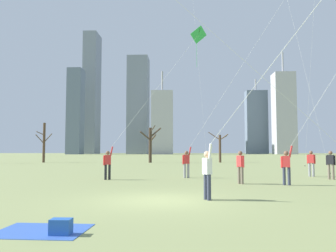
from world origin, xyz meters
The scene contains 19 objects.
ground_plane centered at (0.00, 0.00, 0.00)m, with size 400.00×400.00×0.00m, color #848E56.
kite_flyer_far_back_pink centered at (3.08, 10.14, 4.32)m, with size 11.32×4.42×18.19m.
kite_flyer_midfield_left_orange centered at (4.89, 2.52, 3.28)m, with size 12.76×2.53×12.44m.
kite_flyer_foreground_left_green centered at (-2.40, 8.81, 2.76)m, with size 6.24×5.43×10.63m.
kite_flyer_foreground_right_teal centered at (6.82, 4.18, 3.23)m, with size 9.06×8.04×18.73m.
kite_flyer_midfield_right_red centered at (3.08, -2.05, 3.19)m, with size 7.33×11.14×12.05m.
bystander_strolling_midfield centered at (8.82, 10.59, 0.90)m, with size 0.45×0.34×1.62m.
bystander_far_off_by_trees centered at (3.59, 5.69, 0.90)m, with size 0.35×0.44×1.62m.
bystander_watching_nearby centered at (9.17, 8.55, 0.90)m, with size 0.43×0.36×1.62m.
picnic_spot centered at (-1.81, -4.59, 0.09)m, with size 1.85×1.46×0.31m.
bare_tree_left_of_center centered at (-18.42, 34.76, 2.82)m, with size 2.10×2.59×5.46m.
bare_tree_rightmost centered at (-3.71, 34.87, 2.71)m, with size 2.89×2.28×4.96m.
bare_tree_leftmost centered at (5.81, 36.06, 2.19)m, with size 2.75×2.46×4.25m.
skyline_slender_spire centered at (-45.73, 158.07, 30.56)m, with size 6.70×11.70×61.11m.
skyline_tall_tower centered at (46.40, 145.35, 18.52)m, with size 9.19×8.71×46.76m.
skyline_mid_tower_left centered at (36.96, 159.86, 15.68)m, with size 10.23×7.06×37.43m.
skyline_mid_tower_right centered at (-8.63, 137.57, 14.01)m, with size 9.43×5.31×36.72m.
skyline_squat_block centered at (-21.25, 152.82, 23.58)m, with size 9.91×11.00×47.16m.
skyline_wide_slab centered at (-47.18, 137.21, 19.00)m, with size 6.18×7.33×37.99m.
Camera 1 is at (0.80, -11.39, 1.64)m, focal length 36.54 mm.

